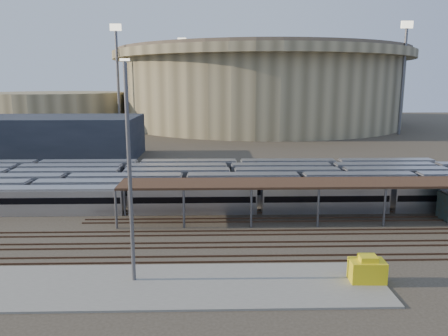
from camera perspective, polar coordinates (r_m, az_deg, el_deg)
name	(u,v)px	position (r m, az deg, el deg)	size (l,w,h in m)	color
ground	(179,231)	(55.32, -5.91, -8.21)	(420.00, 420.00, 0.00)	#383026
apron	(111,286)	(42.31, -14.51, -14.72)	(50.00, 9.00, 0.20)	gray
subway_trains	(180,183)	(72.64, -5.78, -2.00)	(129.23, 23.90, 3.60)	#B6B7BB
inspection_shed	(346,184)	(60.24, 15.67, -2.02)	(60.30, 6.00, 5.30)	#5A5A5F
empty_tracks	(176,245)	(50.62, -6.34, -10.00)	(170.00, 9.62, 0.18)	#4C3323
stadium	(260,86)	(193.13, 4.77, 10.64)	(124.00, 124.00, 32.50)	tan
secondary_arena	(56,110)	(193.37, -21.05, 7.13)	(56.00, 56.00, 14.00)	tan
service_building	(52,137)	(114.78, -21.52, 3.77)	(42.00, 20.00, 10.00)	#1E232D
floodlight_0	(118,75)	(165.62, -13.71, 11.72)	(4.00, 1.00, 38.40)	#5A5A5F
floodlight_2	(403,75)	(165.61, 22.36, 11.21)	(4.00, 1.00, 38.40)	#5A5A5F
floodlight_3	(183,77)	(212.50, -5.44, 11.81)	(4.00, 1.00, 38.40)	#5A5A5F
yard_light_pole	(130,174)	(39.66, -12.23, -0.73)	(0.81, 0.36, 20.07)	#5A5A5F
yellow_equipment	(367,271)	(43.46, 18.18, -12.63)	(3.18, 1.99, 1.99)	yellow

